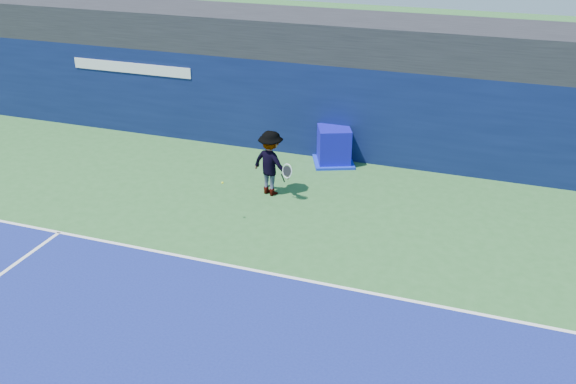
# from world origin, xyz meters

# --- Properties ---
(ground) EXTENTS (80.00, 80.00, 0.00)m
(ground) POSITION_xyz_m (0.00, 0.00, 0.00)
(ground) COLOR #2D632C
(ground) RESTS_ON ground
(baseline) EXTENTS (24.00, 0.10, 0.01)m
(baseline) POSITION_xyz_m (0.00, 3.00, 0.01)
(baseline) COLOR white
(baseline) RESTS_ON ground
(stadium_band) EXTENTS (36.00, 3.00, 1.20)m
(stadium_band) POSITION_xyz_m (0.00, 11.50, 3.60)
(stadium_band) COLOR black
(stadium_band) RESTS_ON back_wall_assembly
(back_wall_assembly) EXTENTS (36.00, 1.03, 3.00)m
(back_wall_assembly) POSITION_xyz_m (-0.00, 10.50, 1.50)
(back_wall_assembly) COLOR #0B143C
(back_wall_assembly) RESTS_ON ground
(equipment_cart) EXTENTS (1.60, 1.60, 1.17)m
(equipment_cart) POSITION_xyz_m (0.27, 9.70, 0.53)
(equipment_cart) COLOR #0F0BA5
(equipment_cart) RESTS_ON ground
(tennis_player) EXTENTS (1.45, 1.05, 1.87)m
(tennis_player) POSITION_xyz_m (-0.78, 6.95, 0.93)
(tennis_player) COLOR silver
(tennis_player) RESTS_ON ground
(tennis_ball) EXTENTS (0.06, 0.06, 0.06)m
(tennis_ball) POSITION_xyz_m (-1.32, 4.93, 1.12)
(tennis_ball) COLOR #D8E719
(tennis_ball) RESTS_ON ground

